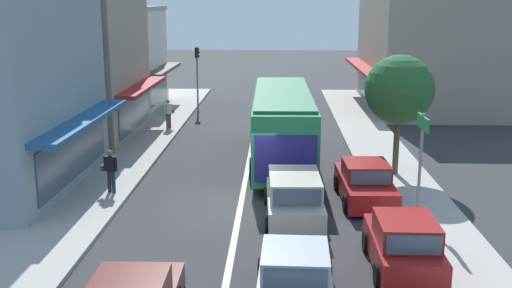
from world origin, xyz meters
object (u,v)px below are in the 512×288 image
Objects in this scene: wagon_adjacent_lane_lead at (294,197)px; parked_sedan_kerb_second at (365,183)px; parked_hatchback_kerb_front at (403,245)px; pedestrian_with_handbag_near at (168,112)px; sedan_behind_bus_mid at (295,280)px; directional_road_sign at (422,141)px; traffic_light_downstreet at (197,68)px; pedestrian_browsing_midblock at (110,169)px; city_bus at (283,121)px; street_tree_right at (399,90)px.

wagon_adjacent_lane_lead is 1.07× the size of parked_sedan_kerb_second.
parked_hatchback_kerb_front is 2.28× the size of pedestrian_with_handbag_near.
parked_sedan_kerb_second is at bearing 36.10° from wagon_adjacent_lane_lead.
parked_hatchback_kerb_front is at bearing -87.89° from parked_sedan_kerb_second.
parked_hatchback_kerb_front is at bearing 34.90° from sedan_behind_bus_mid.
wagon_adjacent_lane_lead is at bearing -143.90° from parked_sedan_kerb_second.
sedan_behind_bus_mid and parked_sedan_kerb_second have the same top height.
directional_road_sign is at bearing 72.06° from parked_hatchback_kerb_front.
traffic_light_downstreet is 2.58× the size of pedestrian_with_handbag_near.
parked_hatchback_kerb_front is 11.31m from pedestrian_browsing_midblock.
street_tree_right reaches higher than city_bus.
street_tree_right is at bearing 68.10° from sedan_behind_bus_mid.
traffic_light_downstreet reaches higher than sedan_behind_bus_mid.
city_bus is 7.37m from wagon_adjacent_lane_lead.
city_bus reaches higher than pedestrian_browsing_midblock.
pedestrian_browsing_midblock is (-0.07, -11.66, 0.00)m from pedestrian_with_handbag_near.
street_tree_right is (10.20, -14.95, 0.77)m from traffic_light_downstreet.
city_bus is 13.26m from sedan_behind_bus_mid.
parked_hatchback_kerb_front reaches higher than sedan_behind_bus_mid.
traffic_light_downstreet is at bearing 113.28° from city_bus.
directional_road_sign is at bearing -63.56° from traffic_light_downstreet.
parked_hatchback_kerb_front is at bearing -53.54° from wagon_adjacent_lane_lead.
city_bus reaches higher than wagon_adjacent_lane_lead.
sedan_behind_bus_mid is 20.77m from pedestrian_with_handbag_near.
parked_sedan_kerb_second is 2.61× the size of pedestrian_browsing_midblock.
wagon_adjacent_lane_lead is 1.09× the size of traffic_light_downstreet.
traffic_light_downstreet is at bearing 115.06° from parked_sedan_kerb_second.
city_bus is 14.00m from traffic_light_downstreet.
city_bus is 8.27m from pedestrian_browsing_midblock.
street_tree_right is at bearing -55.71° from traffic_light_downstreet.
street_tree_right reaches higher than parked_sedan_kerb_second.
wagon_adjacent_lane_lead is (0.12, 5.93, 0.08)m from sedan_behind_bus_mid.
sedan_behind_bus_mid is 10.43m from pedestrian_browsing_midblock.
directional_road_sign is at bearing -10.81° from pedestrian_browsing_midblock.
street_tree_right is 3.09× the size of pedestrian_with_handbag_near.
parked_hatchback_kerb_front reaches higher than parked_sedan_kerb_second.
traffic_light_downstreet reaches higher than parked_sedan_kerb_second.
sedan_behind_bus_mid is 8.33m from parked_sedan_kerb_second.
pedestrian_with_handbag_near is (-6.68, 13.77, 0.32)m from wagon_adjacent_lane_lead.
traffic_light_downstreet is at bearing 109.98° from parked_hatchback_kerb_front.
pedestrian_with_handbag_near is at bearing 134.29° from city_bus.
city_bus is at bearing 90.97° from sedan_behind_bus_mid.
parked_sedan_kerb_second is 2.61× the size of pedestrian_with_handbag_near.
city_bus reaches higher than parked_hatchback_kerb_front.
directional_road_sign is at bearing 54.67° from sedan_behind_bus_mid.
pedestrian_with_handbag_near reaches higher than parked_hatchback_kerb_front.
city_bus is 2.16× the size of street_tree_right.
street_tree_right reaches higher than parked_hatchback_kerb_front.
traffic_light_downstreet is at bearing 102.44° from sedan_behind_bus_mid.
parked_sedan_kerb_second is 3.13m from directional_road_sign.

